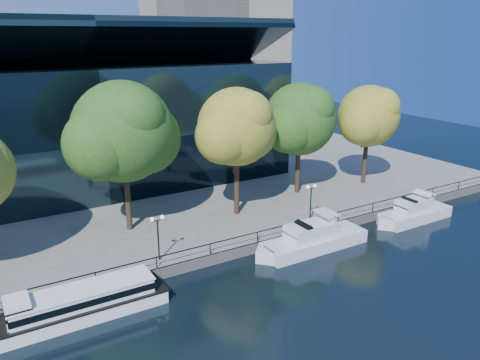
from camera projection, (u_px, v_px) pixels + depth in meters
ground at (228, 280)px, 38.98m from camera, size 160.00×160.00×0.00m
promenade at (106, 170)px, 68.59m from camera, size 90.00×67.08×1.00m
railing at (210, 244)px, 41.06m from camera, size 88.20×0.08×0.99m
convention_building at (80, 123)px, 60.47m from camera, size 50.00×24.57×21.43m
tour_boat at (72, 305)px, 33.30m from camera, size 14.10×3.15×2.68m
cruiser_near at (311, 239)px, 44.13m from camera, size 11.94×3.08×3.46m
cruiser_far at (413, 212)px, 50.87m from camera, size 9.96×2.76×3.25m
tree_2 at (125, 134)px, 43.76m from camera, size 11.96×9.81×14.64m
tree_3 at (238, 129)px, 47.92m from camera, size 10.10×8.28×13.53m
tree_4 at (301, 121)px, 54.82m from camera, size 10.64×8.73×13.27m
tree_5 at (370, 117)px, 58.54m from camera, size 9.62×7.89×12.59m
lamp_1 at (158, 228)px, 39.37m from camera, size 1.26×0.36×4.03m
lamp_2 at (311, 195)px, 47.48m from camera, size 1.26×0.36×4.03m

